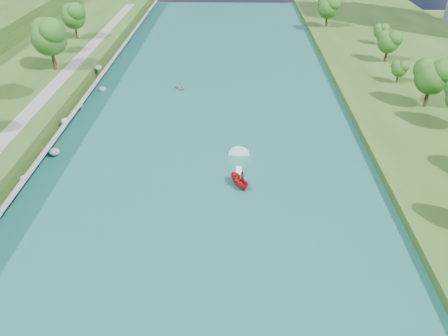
{
  "coord_description": "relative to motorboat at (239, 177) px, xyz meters",
  "views": [
    {
      "loc": [
        4.94,
        -40.31,
        37.66
      ],
      "look_at": [
        3.4,
        14.73,
        2.5
      ],
      "focal_mm": 35.0,
      "sensor_mm": 36.0,
      "label": 1
    }
  ],
  "objects": [
    {
      "name": "river_water",
      "position": [
        -5.69,
        4.97,
        -0.76
      ],
      "size": [
        55.0,
        240.0,
        0.1
      ],
      "primitive_type": "cube",
      "color": "#185B4C",
      "rests_on": "ground"
    },
    {
      "name": "riverside_path",
      "position": [
        -38.19,
        4.97,
        2.74
      ],
      "size": [
        3.0,
        200.0,
        0.1
      ],
      "primitive_type": "cube",
      "color": "gray",
      "rests_on": "berm_west"
    },
    {
      "name": "raft",
      "position": [
        -13.17,
        36.02,
        -0.36
      ],
      "size": [
        3.34,
        3.24,
        1.55
      ],
      "rotation": [
        0.0,
        0.0,
        0.88
      ],
      "color": "gray",
      "rests_on": "river_water"
    },
    {
      "name": "riprap_bank",
      "position": [
        -31.54,
        4.29,
        0.98
      ],
      "size": [
        4.73,
        236.0,
        4.44
      ],
      "color": "slate",
      "rests_on": "ground"
    },
    {
      "name": "motorboat",
      "position": [
        0.0,
        0.0,
        0.0
      ],
      "size": [
        3.6,
        18.98,
        2.15
      ],
      "rotation": [
        0.0,
        0.0,
        3.66
      ],
      "color": "#B90E15",
      "rests_on": "river_water"
    },
    {
      "name": "ground",
      "position": [
        -5.69,
        -15.03,
        -0.81
      ],
      "size": [
        260.0,
        260.0,
        0.0
      ],
      "primitive_type": "plane",
      "color": "#2D5119",
      "rests_on": "ground"
    }
  ]
}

